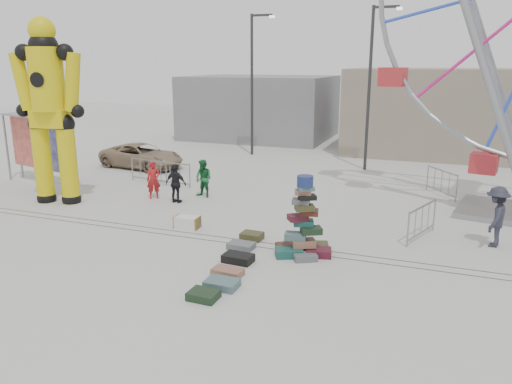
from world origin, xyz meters
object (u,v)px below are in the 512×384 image
at_px(steamer_trunk, 187,222).
at_px(barricade_dummy_b, 149,171).
at_px(barricade_dummy_a, 61,175).
at_px(barricade_dummy_c, 170,174).
at_px(barricade_wheel_front, 422,222).
at_px(banner_scaffold, 37,133).
at_px(parked_suv, 142,156).
at_px(pedestrian_red, 154,180).
at_px(crash_test_dummy, 49,105).
at_px(pedestrian_green, 204,179).
at_px(suitcase_tower, 303,233).
at_px(pedestrian_black, 176,184).
at_px(lamp_post_left, 253,78).
at_px(barricade_wheel_back, 441,183).
at_px(pedestrian_grey, 496,217).
at_px(lamp_post_right, 371,81).

distance_m(steamer_trunk, barricade_dummy_b, 6.94).
height_order(barricade_dummy_a, barricade_dummy_c, same).
relative_size(barricade_dummy_b, barricade_wheel_front, 1.00).
distance_m(banner_scaffold, barricade_wheel_front, 16.61).
bearing_deg(banner_scaffold, parked_suv, 79.13).
bearing_deg(barricade_dummy_a, barricade_dummy_c, 30.13).
bearing_deg(pedestrian_red, crash_test_dummy, 173.85).
relative_size(barricade_wheel_front, pedestrian_green, 1.29).
relative_size(suitcase_tower, steamer_trunk, 2.83).
bearing_deg(pedestrian_black, pedestrian_green, -113.99).
relative_size(crash_test_dummy, barricade_dummy_c, 3.60).
xyz_separation_m(pedestrian_black, parked_suv, (-5.04, 5.33, -0.14)).
xyz_separation_m(barricade_dummy_a, barricade_dummy_b, (3.17, 2.09, 0.00)).
bearing_deg(suitcase_tower, lamp_post_left, 94.38).
height_order(barricade_dummy_c, barricade_wheel_back, same).
relative_size(suitcase_tower, pedestrian_grey, 1.26).
xyz_separation_m(barricade_dummy_b, barricade_wheel_front, (12.05, -3.45, 0.00)).
bearing_deg(lamp_post_right, crash_test_dummy, -134.94).
relative_size(lamp_post_left, pedestrian_black, 5.17).
height_order(barricade_dummy_b, pedestrian_green, pedestrian_green).
height_order(barricade_wheel_front, barricade_wheel_back, same).
height_order(lamp_post_right, suitcase_tower, lamp_post_right).
bearing_deg(suitcase_tower, parked_suv, 120.05).
xyz_separation_m(steamer_trunk, pedestrian_red, (-3.02, 2.83, 0.57)).
bearing_deg(barricade_wheel_front, barricade_dummy_b, 94.11).
xyz_separation_m(banner_scaffold, barricade_dummy_a, (1.23, -0.14, -1.79)).
bearing_deg(pedestrian_grey, barricade_dummy_b, -88.90).
bearing_deg(barricade_dummy_a, lamp_post_left, 71.36).
bearing_deg(pedestrian_grey, lamp_post_left, -119.50).
bearing_deg(steamer_trunk, banner_scaffold, 158.24).
bearing_deg(steamer_trunk, lamp_post_right, 67.25).
bearing_deg(lamp_post_right, barricade_wheel_back, -48.68).
relative_size(banner_scaffold, barricade_wheel_back, 2.17).
distance_m(barricade_dummy_c, barricade_wheel_back, 11.59).
bearing_deg(crash_test_dummy, barricade_dummy_a, 117.77).
relative_size(suitcase_tower, pedestrian_green, 1.50).
distance_m(barricade_dummy_c, pedestrian_grey, 13.27).
bearing_deg(crash_test_dummy, lamp_post_left, 63.14).
bearing_deg(pedestrian_black, pedestrian_grey, 179.90).
height_order(lamp_post_left, pedestrian_green, lamp_post_left).
height_order(lamp_post_left, suitcase_tower, lamp_post_left).
distance_m(crash_test_dummy, pedestrian_black, 5.57).
bearing_deg(crash_test_dummy, barricade_dummy_b, 57.49).
distance_m(steamer_trunk, pedestrian_green, 3.98).
distance_m(pedestrian_red, pedestrian_black, 1.20).
bearing_deg(banner_scaffold, barricade_dummy_b, 37.85).
height_order(barricade_dummy_b, pedestrian_black, pedestrian_black).
bearing_deg(suitcase_tower, pedestrian_black, 128.56).
distance_m(suitcase_tower, pedestrian_grey, 5.83).
relative_size(barricade_dummy_b, pedestrian_grey, 1.09).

